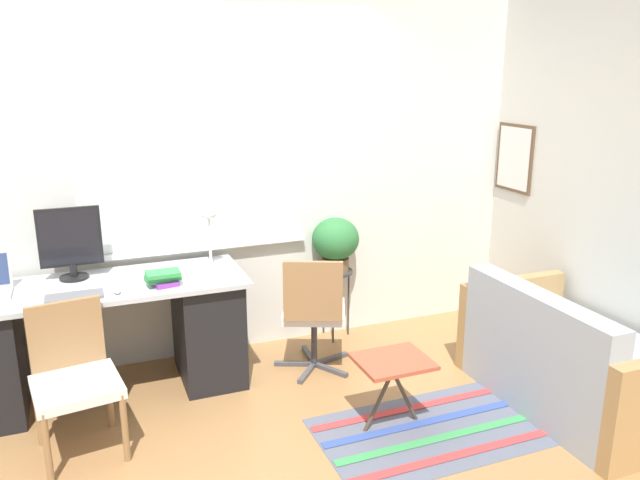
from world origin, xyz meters
The scene contains 16 objects.
ground_plane centered at (0.00, 0.00, 0.00)m, with size 14.00×14.00×0.00m, color #9E7042.
wall_back_with_window centered at (0.00, 0.75, 1.36)m, with size 9.00×0.12×2.70m.
wall_right_with_picture centered at (2.48, 0.00, 1.35)m, with size 0.08×9.00×2.70m.
desk centered at (-0.80, 0.34, 0.40)m, with size 1.83×0.67×0.76m.
monitor centered at (-0.94, 0.52, 1.00)m, with size 0.38×0.18×0.47m.
keyboard centered at (-0.94, 0.14, 0.77)m, with size 0.33×0.14×0.02m.
mouse centered at (-0.70, 0.12, 0.78)m, with size 0.04×0.07×0.04m.
desk_lamp centered at (-0.06, 0.43, 1.05)m, with size 0.14×0.14×0.41m.
book_stack centered at (-0.42, 0.17, 0.81)m, with size 0.22×0.16×0.09m.
desk_chair_wooden centered at (-0.98, -0.23, 0.45)m, with size 0.50×0.51×0.83m.
office_chair_swivel centered at (0.57, 0.14, 0.45)m, with size 0.56×0.58×0.86m.
couch_loveseat centered at (1.93, -0.87, 0.28)m, with size 0.84×1.41×0.78m.
plant_stand centered at (0.94, 0.62, 0.50)m, with size 0.27×0.27×0.56m.
potted_plant centered at (0.94, 0.62, 0.79)m, with size 0.36×0.36×0.42m.
floor_rug_striped centered at (0.94, -0.83, 0.00)m, with size 1.33×0.79×0.01m.
folding_stool centered at (0.75, -0.68, 0.39)m, with size 0.42×0.36×0.44m.
Camera 1 is at (-0.86, -3.61, 2.08)m, focal length 35.00 mm.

